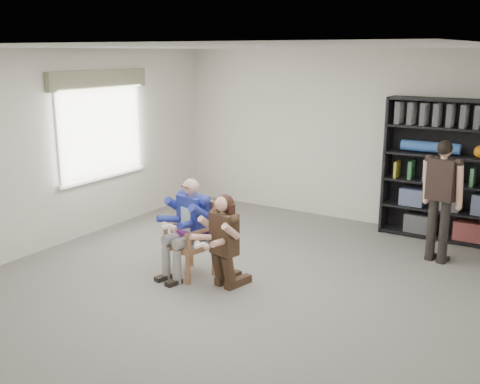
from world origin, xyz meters
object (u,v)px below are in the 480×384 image
Objects in this scene: kneeling_woman at (222,242)px; armchair at (189,239)px; standing_man at (440,202)px; bookshelf at (446,171)px; seated_man at (189,227)px.

armchair is at bearing -178.70° from kneeling_woman.
kneeling_woman is 0.70× the size of standing_man.
kneeling_woman is at bearing -118.83° from bookshelf.
bookshelf is at bearing 65.87° from seated_man.
bookshelf reaches higher than kneeling_woman.
seated_man reaches higher than armchair.
seated_man is 1.09× the size of kneeling_woman.
bookshelf is 1.27× the size of standing_man.
kneeling_woman is 0.55× the size of bookshelf.
standing_man is at bearing 61.97° from kneeling_woman.
kneeling_woman is 2.99m from standing_man.
armchair is 0.84× the size of kneeling_woman.
seated_man is at bearing -178.70° from kneeling_woman.
kneeling_woman reaches higher than armchair.
standing_man is (0.17, -1.00, -0.22)m from bookshelf.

